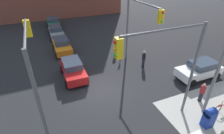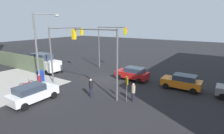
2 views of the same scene
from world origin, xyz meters
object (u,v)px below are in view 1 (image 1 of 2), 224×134
Objects in this scene: sedan_white at (200,69)px; pedestrian_crossing at (202,92)px; street_lamp_corner at (217,52)px; mailbox_blue at (209,117)px; traffic_signal_se_corner at (34,68)px; hatchback_orange at (62,46)px; traffic_signal_ne_corner at (169,59)px; pedestrian_walking_north at (116,47)px; traffic_signal_nw_corner at (138,22)px; coupe_green at (53,23)px; pedestrian_waiting at (144,59)px; bicycle_leaning_on_fence at (223,107)px; hatchback_red at (73,69)px; hatchback_gray at (56,32)px.

pedestrian_crossing reaches higher than sedan_white.
street_lamp_corner is 4.15m from mailbox_blue.
traffic_signal_se_corner is at bearing -103.45° from street_lamp_corner.
hatchback_orange is (-13.76, -7.35, -3.86)m from street_lamp_corner.
hatchback_orange is 15.43m from pedestrian_crossing.
pedestrian_walking_north is at bearing 172.20° from traffic_signal_ne_corner.
street_lamp_corner is at bearing 81.75° from pedestrian_crossing.
traffic_signal_nw_corner is 1.50× the size of coupe_green.
traffic_signal_se_corner is 7.15m from traffic_signal_ne_corner.
traffic_signal_nw_corner reaches higher than pedestrian_walking_north.
street_lamp_corner is 1.99× the size of hatchback_orange.
sedan_white is 2.61× the size of pedestrian_crossing.
sedan_white is 5.21m from pedestrian_waiting.
traffic_signal_nw_corner is 3.71× the size of bicycle_leaning_on_fence.
coupe_green is 2.48× the size of bicycle_leaning_on_fence.
sedan_white is at bearing 27.40° from coupe_green.
hatchback_orange is at bearing -179.40° from hatchback_red.
traffic_signal_ne_corner is at bearing -102.89° from bicycle_leaning_on_fence.
mailbox_blue is 0.33× the size of coupe_green.
bicycle_leaning_on_fence is at bearing 77.11° from traffic_signal_ne_corner.
hatchback_red is at bearing 153.68° from traffic_signal_se_corner.
sedan_white reaches higher than bicycle_leaning_on_fence.
bicycle_leaning_on_fence is (1.10, 4.81, -4.29)m from traffic_signal_ne_corner.
traffic_signal_se_corner reaches higher than pedestrian_waiting.
traffic_signal_ne_corner is 8.10m from sedan_white.
pedestrian_waiting reaches higher than pedestrian_walking_north.
traffic_signal_nw_corner is at bearing -161.38° from bicycle_leaning_on_fence.
traffic_signal_nw_corner is at bearing -168.40° from pedestrian_walking_north.
traffic_signal_nw_corner reaches higher than coupe_green.
pedestrian_walking_north is at bearing -174.29° from mailbox_blue.
traffic_signal_se_corner is 1.50× the size of coupe_green.
pedestrian_walking_north reaches higher than hatchback_orange.
hatchback_gray is (-11.18, -0.06, 0.00)m from hatchback_red.
pedestrian_crossing reaches higher than coupe_green.
traffic_signal_ne_corner is 5.60m from pedestrian_crossing.
street_lamp_corner reaches higher than traffic_signal_ne_corner.
traffic_signal_se_corner is 11.33m from pedestrian_waiting.
hatchback_orange is (-6.38, -6.35, -3.79)m from traffic_signal_nw_corner.
pedestrian_walking_north is (-10.30, 1.41, -3.74)m from traffic_signal_ne_corner.
pedestrian_waiting reaches higher than hatchback_orange.
pedestrian_crossing is at bearing -43.47° from sedan_white.
pedestrian_crossing is (23.10, 8.20, -0.00)m from coupe_green.
traffic_signal_ne_corner is at bearing -98.82° from street_lamp_corner.
traffic_signal_se_corner is 12.81m from bicycle_leaning_on_fence.
street_lamp_corner is 4.68× the size of pedestrian_walking_north.
sedan_white is 4.37m from bicycle_leaning_on_fence.
sedan_white is at bearing 67.16° from hatchback_red.
hatchback_orange is 17.00m from bicycle_leaning_on_fence.
hatchback_red reaches higher than bicycle_leaning_on_fence.
bicycle_leaning_on_fence is at bearing -49.60° from pedestrian_waiting.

